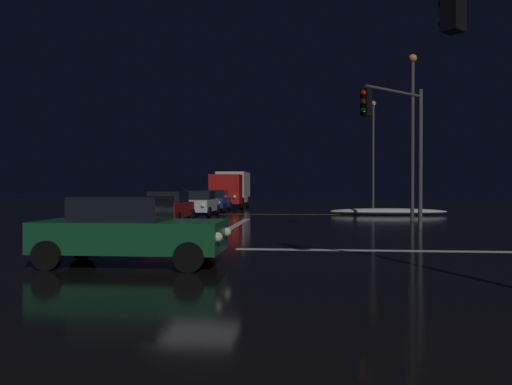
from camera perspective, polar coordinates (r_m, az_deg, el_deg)
name	(u,v)px	position (r m, az deg, el deg)	size (l,w,h in m)	color
ground	(194,250)	(15.48, -6.73, -6.23)	(120.00, 120.00, 0.10)	black
stop_line_north	(231,228)	(23.09, -2.70, -3.84)	(0.35, 13.25, 0.01)	white
centre_line_ns	(256,214)	(34.59, -0.02, -2.36)	(22.00, 0.15, 0.01)	yellow
crosswalk_bar_east	(473,252)	(15.84, 22.48, -5.93)	(13.25, 0.40, 0.01)	white
snow_bank_left_curb	(134,209)	(37.24, -13.12, -1.75)	(7.00, 1.50, 0.54)	white
snow_bank_right_curb	(388,212)	(34.97, 14.11, -2.01)	(7.43, 1.50, 0.42)	white
sedan_red	(168,207)	(26.35, -9.56, -1.56)	(2.02, 4.33, 1.57)	maroon
sedan_white	(199,203)	(32.51, -6.18, -1.15)	(2.02, 4.33, 1.57)	silver
sedan_blue	(215,201)	(38.35, -4.47, -0.88)	(2.02, 4.33, 1.57)	navy
box_truck	(231,188)	(44.92, -2.67, 0.49)	(2.68, 8.28, 3.08)	red
sedan_green_crossing	(129,230)	(12.43, -13.57, -3.98)	(4.33, 2.02, 1.57)	#14512D
traffic_signal_ne	(398,130)	(22.51, 15.14, 6.51)	(2.92, 2.92, 5.98)	#4C4C51
streetlamp_right_far	(373,147)	(44.88, 12.57, 4.88)	(0.44, 0.44, 8.93)	#424247
streetlamp_right_near	(412,125)	(29.14, 16.59, 7.05)	(0.44, 0.44, 8.78)	#424247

